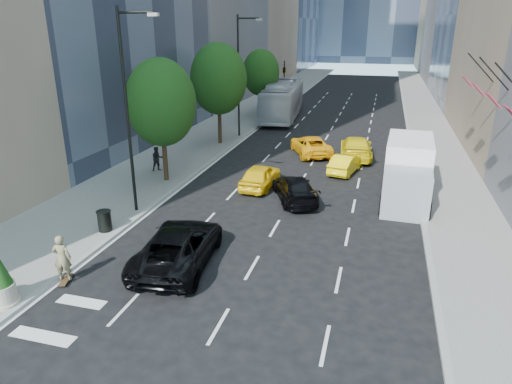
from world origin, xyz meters
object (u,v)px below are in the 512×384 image
(box_truck, at_px, (408,170))
(black_sedan_lincoln, at_px, (179,246))
(skateboarder, at_px, (62,261))
(city_bus, at_px, (283,100))
(black_sedan_mercedes, at_px, (295,189))
(trash_can, at_px, (105,221))

(box_truck, bearing_deg, black_sedan_lincoln, -128.86)
(skateboarder, height_order, city_bus, city_bus)
(black_sedan_lincoln, xyz_separation_m, city_bus, (-2.80, 32.41, 1.06))
(black_sedan_mercedes, relative_size, city_bus, 0.36)
(city_bus, xyz_separation_m, box_truck, (12.01, -21.93, -0.19))
(black_sedan_mercedes, height_order, box_truck, box_truck)
(black_sedan_mercedes, bearing_deg, city_bus, -99.53)
(black_sedan_lincoln, bearing_deg, skateboarder, 29.16)
(black_sedan_lincoln, distance_m, black_sedan_mercedes, 9.04)
(black_sedan_lincoln, bearing_deg, black_sedan_mercedes, -116.89)
(black_sedan_lincoln, distance_m, box_truck, 13.98)
(city_bus, distance_m, trash_can, 30.76)
(skateboarder, height_order, black_sedan_mercedes, skateboarder)
(skateboarder, relative_size, black_sedan_mercedes, 0.39)
(black_sedan_lincoln, distance_m, trash_can, 4.92)
(black_sedan_mercedes, xyz_separation_m, city_bus, (-6.00, 23.96, 1.17))
(black_sedan_mercedes, xyz_separation_m, trash_can, (-7.80, -6.71, -0.07))
(black_sedan_mercedes, distance_m, trash_can, 10.29)
(skateboarder, relative_size, trash_can, 1.95)
(skateboarder, xyz_separation_m, black_sedan_lincoln, (3.60, 2.55, -0.12))
(black_sedan_lincoln, xyz_separation_m, trash_can, (-4.60, 1.74, -0.18))
(black_sedan_mercedes, bearing_deg, box_truck, 175.07)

